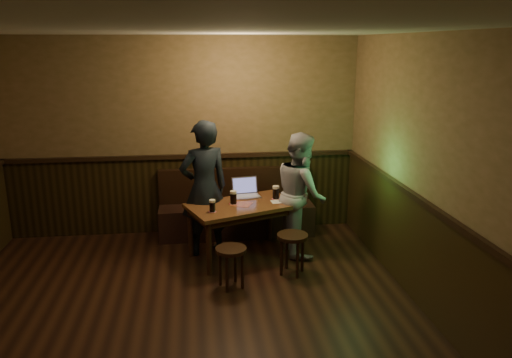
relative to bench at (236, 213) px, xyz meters
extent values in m
cube|color=black|center=(-0.73, -2.75, -0.32)|extent=(5.00, 6.00, 0.02)
cube|color=beige|center=(-0.73, -2.75, 2.50)|extent=(5.00, 6.00, 0.02)
cube|color=brown|center=(-0.73, 0.26, 1.09)|extent=(5.00, 0.02, 2.80)
cube|color=brown|center=(1.78, -2.75, 1.09)|extent=(0.02, 6.00, 2.80)
cube|color=black|center=(-0.73, 0.23, 0.24)|extent=(4.98, 0.04, 1.10)
cube|color=black|center=(1.75, -2.75, 0.24)|extent=(0.04, 5.98, 1.10)
cube|color=black|center=(-0.73, 0.20, 0.82)|extent=(4.98, 0.06, 0.06)
cube|color=black|center=(1.72, -2.75, 0.82)|extent=(0.06, 5.98, 0.06)
cube|color=black|center=(0.00, -0.04, -0.09)|extent=(2.20, 0.50, 0.45)
cube|color=black|center=(0.00, 0.16, 0.39)|extent=(2.20, 0.10, 0.50)
cube|color=#532D17|center=(0.00, -0.80, 0.38)|extent=(1.52, 1.19, 0.05)
cube|color=black|center=(0.00, -0.80, 0.31)|extent=(1.37, 1.04, 0.08)
cube|color=maroon|center=(0.00, -0.80, 0.40)|extent=(0.33, 0.33, 0.00)
cylinder|color=black|center=(-0.44, -1.29, 0.02)|extent=(0.07, 0.07, 0.67)
cylinder|color=black|center=(-0.66, -0.72, 0.02)|extent=(0.07, 0.07, 0.67)
cylinder|color=black|center=(0.66, -0.87, 0.02)|extent=(0.07, 0.07, 0.67)
cylinder|color=black|center=(0.44, -0.30, 0.02)|extent=(0.07, 0.07, 0.67)
cylinder|color=black|center=(-0.20, -1.64, 0.14)|extent=(0.47, 0.47, 0.04)
cylinder|color=black|center=(-0.08, -1.69, -0.08)|extent=(0.04, 0.04, 0.46)
cylinder|color=black|center=(-0.15, -1.52, -0.08)|extent=(0.04, 0.04, 0.46)
cylinder|color=black|center=(-0.33, -1.58, -0.08)|extent=(0.04, 0.04, 0.46)
cylinder|color=black|center=(-0.26, -1.76, -0.08)|extent=(0.04, 0.04, 0.46)
cylinder|color=black|center=(0.55, -1.38, 0.17)|extent=(0.45, 0.45, 0.04)
cylinder|color=black|center=(0.68, -1.34, -0.07)|extent=(0.04, 0.04, 0.48)
cylinder|color=black|center=(0.51, -1.24, -0.07)|extent=(0.04, 0.04, 0.48)
cylinder|color=black|center=(0.41, -1.42, -0.07)|extent=(0.04, 0.04, 0.48)
cylinder|color=black|center=(0.59, -1.52, -0.07)|extent=(0.04, 0.04, 0.48)
cylinder|color=#B41634|center=(-0.38, -1.05, 0.40)|extent=(0.10, 0.10, 0.00)
cylinder|color=silver|center=(-0.38, -1.05, 0.41)|extent=(0.08, 0.08, 0.00)
cylinder|color=black|center=(-0.38, -1.05, 0.47)|extent=(0.07, 0.07, 0.12)
cylinder|color=beige|center=(-0.38, -1.05, 0.54)|extent=(0.08, 0.08, 0.03)
cylinder|color=#B41634|center=(-0.10, -0.78, 0.40)|extent=(0.11, 0.11, 0.00)
cylinder|color=silver|center=(-0.10, -0.78, 0.41)|extent=(0.10, 0.10, 0.00)
cylinder|color=black|center=(-0.10, -0.78, 0.48)|extent=(0.08, 0.08, 0.14)
cylinder|color=beige|center=(-0.10, -0.78, 0.56)|extent=(0.09, 0.09, 0.03)
cylinder|color=#B41634|center=(0.47, -0.64, 0.40)|extent=(0.12, 0.12, 0.00)
cylinder|color=silver|center=(0.47, -0.64, 0.41)|extent=(0.10, 0.10, 0.00)
cylinder|color=black|center=(0.47, -0.64, 0.48)|extent=(0.08, 0.08, 0.14)
cylinder|color=beige|center=(0.47, -0.64, 0.56)|extent=(0.09, 0.09, 0.03)
cube|color=silver|center=(0.10, -0.50, 0.41)|extent=(0.38, 0.29, 0.02)
cube|color=#B2B2B7|center=(0.10, -0.50, 0.42)|extent=(0.34, 0.23, 0.00)
cube|color=silver|center=(0.08, -0.38, 0.53)|extent=(0.35, 0.12, 0.23)
cube|color=#6166B5|center=(0.08, -0.39, 0.53)|extent=(0.32, 0.10, 0.19)
cube|color=silver|center=(0.50, -0.76, 0.40)|extent=(0.23, 0.16, 0.00)
imported|color=black|center=(-0.47, -0.62, 0.57)|extent=(0.75, 0.61, 1.77)
imported|color=#939499|center=(0.78, -0.72, 0.49)|extent=(0.64, 0.81, 1.60)
camera|label=1|loc=(-0.57, -6.81, 2.37)|focal=35.00mm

